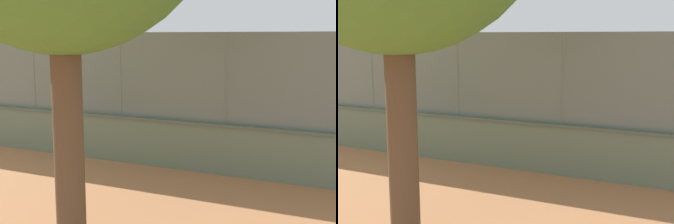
% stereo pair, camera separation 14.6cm
% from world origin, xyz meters
% --- Properties ---
extents(ground_plane, '(260.00, 260.00, 0.00)m').
position_xyz_m(ground_plane, '(0.00, 0.00, 0.00)').
color(ground_plane, '#B27247').
extents(perimeter_wall, '(22.54, 0.88, 1.35)m').
position_xyz_m(perimeter_wall, '(1.68, 10.16, 0.68)').
color(perimeter_wall, slate).
rests_on(perimeter_wall, ground_plane).
extents(fence_panel_on_wall, '(22.15, 0.51, 2.37)m').
position_xyz_m(fence_panel_on_wall, '(1.68, 10.16, 2.54)').
color(fence_panel_on_wall, slate).
rests_on(fence_panel_on_wall, perimeter_wall).
extents(player_at_service_line, '(0.75, 1.26, 1.69)m').
position_xyz_m(player_at_service_line, '(4.86, 5.00, 1.00)').
color(player_at_service_line, black).
rests_on(player_at_service_line, ground_plane).
extents(player_foreground_swinging, '(0.76, 0.84, 1.72)m').
position_xyz_m(player_foreground_swinging, '(2.51, 6.72, 1.02)').
color(player_foreground_swinging, black).
rests_on(player_foreground_swinging, ground_plane).
extents(sports_ball, '(0.11, 0.11, 0.11)m').
position_xyz_m(sports_ball, '(5.89, 6.98, 0.06)').
color(sports_ball, '#3399D8').
rests_on(sports_ball, ground_plane).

